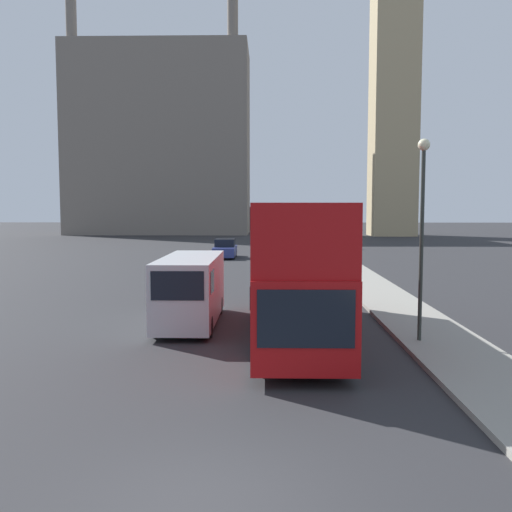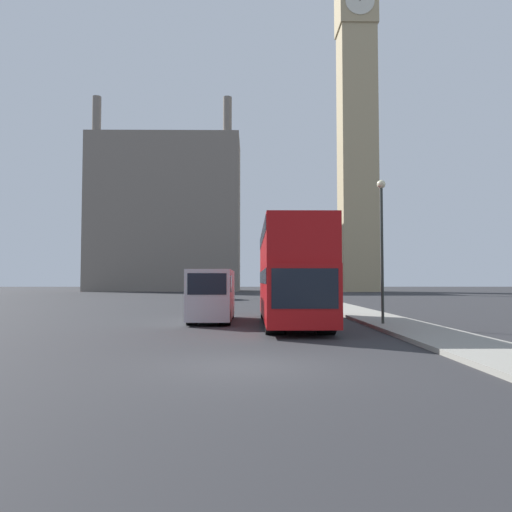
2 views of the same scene
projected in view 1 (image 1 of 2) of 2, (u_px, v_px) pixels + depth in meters
The scene contains 6 objects.
ground_plane at pixel (201, 506), 8.07m from camera, with size 300.00×300.00×0.00m, color #28282B.
building_block_distant at pixel (160, 142), 90.38m from camera, with size 27.96×13.11×35.46m.
red_double_decker_bus at pixel (295, 263), 18.41m from camera, with size 2.57×11.25×4.32m.
white_van at pixel (190, 289), 20.34m from camera, with size 1.96×6.00×2.45m.
street_lamp at pixel (422, 210), 17.13m from camera, with size 0.36×0.36×6.10m.
parked_sedan at pixel (225, 249), 47.61m from camera, with size 1.78×4.41×1.57m.
Camera 1 is at (0.93, -7.72, 4.21)m, focal length 40.00 mm.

